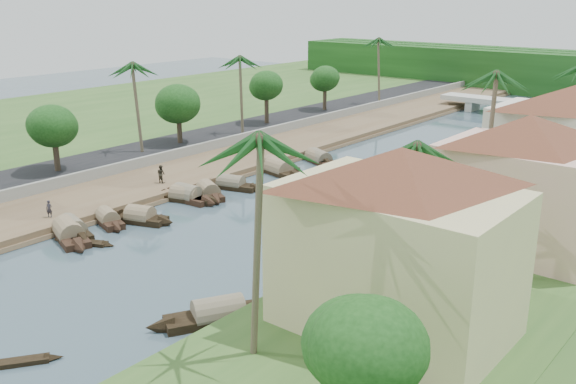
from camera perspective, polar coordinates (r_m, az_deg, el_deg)
The scene contains 41 objects.
ground at distance 49.63m, azimuth -8.93°, elevation -5.29°, with size 220.00×220.00×0.00m, color #3D515B.
left_bank at distance 73.61m, azimuth -5.78°, elevation 2.66°, with size 10.00×180.00×0.80m, color brown.
right_bank at distance 55.64m, azimuth 20.76°, elevation -3.06°, with size 16.00×180.00×1.20m, color #2F5321.
road at distance 79.62m, azimuth -10.14°, elevation 3.82°, with size 8.00×180.00×1.40m, color black.
retaining_wall at distance 76.33m, azimuth -8.04°, elevation 3.85°, with size 0.40×180.00×1.10m, color gray.
far_left_fill at distance 100.87m, azimuth -20.11°, elevation 5.84°, with size 45.00×220.00×1.35m, color #2F5321.
bridge at distance 109.23m, azimuth 20.47°, elevation 7.17°, with size 28.00×4.00×2.40m.
building_near at distance 34.55m, azimuth 9.64°, elevation -4.17°, with size 14.85×14.85×10.20m.
building_mid at distance 48.25m, azimuth 20.21°, elevation 0.88°, with size 14.11×14.11×9.70m.
building_far at distance 61.52m, azimuth 23.79°, elevation 4.10°, with size 15.59×15.59×10.20m.
sampan_2 at distance 54.50m, azimuth -18.91°, elevation -3.49°, with size 8.92×4.50×2.31m.
sampan_3 at distance 55.31m, azimuth -18.62°, elevation -3.16°, with size 7.82×3.49×2.09m.
sampan_4 at distance 56.85m, azimuth -15.74°, elevation -2.35°, with size 6.46×3.15×1.86m.
sampan_5 at distance 56.56m, azimuth -12.99°, elevation -2.22°, with size 6.75×3.74×2.12m.
sampan_6 at distance 61.64m, azimuth -8.95°, elevation -0.35°, with size 7.64×2.20×2.26m.
sampan_7 at distance 61.50m, azimuth -9.11°, elevation -0.41°, with size 7.98×3.87×2.11m.
sampan_8 at distance 62.46m, azimuth -7.11°, elevation -0.04°, with size 6.89×4.48×2.14m.
sampan_9 at distance 64.82m, azimuth -5.09°, elevation 0.67°, with size 7.84×3.59×1.99m.
sampan_10 at distance 71.65m, azimuth -1.05°, elevation 2.35°, with size 7.75×2.05×2.13m.
sampan_11 at distance 69.85m, azimuth -0.86°, elevation 1.97°, with size 8.46×3.41×2.36m.
sampan_12 at distance 74.60m, azimuth 2.81°, elevation 2.94°, with size 8.83×5.33×2.15m.
sampan_13 at distance 75.06m, azimuth 2.50°, elevation 3.03°, with size 7.30×4.12×2.02m.
sampan_14 at distance 39.41m, azimuth -6.20°, elevation -10.76°, with size 5.85×8.62×2.18m.
sampan_15 at distance 50.22m, azimuth 6.12°, elevation -4.39°, with size 2.21×7.29×1.96m.
sampan_16 at distance 62.36m, azimuth 14.32°, elevation -0.49°, with size 3.21×8.67×2.10m.
canoe_0 at distance 38.09m, azimuth -23.50°, elevation -13.84°, with size 3.74×4.90×0.72m.
canoe_1 at distance 53.03m, azimuth -17.71°, elevation -4.31°, with size 5.25×3.07×0.87m.
canoe_2 at distance 65.61m, azimuth -4.23°, elevation 0.61°, with size 6.22×1.27×0.90m.
palm_0 at distance 29.71m, azimuth -3.21°, elevation 4.39°, with size 3.20×3.20×12.90m.
palm_1 at distance 41.12m, azimuth 11.34°, elevation 3.85°, with size 3.20×3.20×10.10m.
palm_2 at distance 53.86m, azimuth 17.91°, elevation 9.66°, with size 3.20×3.20×13.15m.
palm_5 at distance 74.26m, azimuth -13.40°, elevation 10.78°, with size 3.20×3.20×11.43m.
palm_6 at distance 82.72m, azimuth -4.22°, elevation 11.66°, with size 3.20×3.20×11.21m.
palm_8 at distance 106.65m, azimuth 8.28°, elevation 13.15°, with size 3.20×3.20×11.89m.
tree_2 at distance 69.08m, azimuth -20.14°, elevation 5.45°, with size 4.92×4.92×6.64m.
tree_3 at distance 78.63m, azimuth -9.73°, elevation 7.67°, with size 5.36×5.36×6.94m.
tree_4 at distance 89.81m, azimuth -1.94°, elevation 9.37°, with size 4.55×4.55×7.08m.
tree_5 at distance 100.55m, azimuth 3.32°, elevation 9.97°, with size 4.36×4.36×6.59m.
tree_7 at distance 25.80m, azimuth 6.89°, elevation -13.54°, with size 4.66×4.66×6.50m.
person_near at distance 57.45m, azimuth -20.47°, elevation -1.41°, with size 0.53×0.35×1.46m, color #2A2831.
person_far at distance 64.87m, azimuth -11.22°, elevation 1.59°, with size 0.87×0.68×1.78m, color #2B281E.
Camera 1 is at (34.58, -30.19, 18.88)m, focal length 40.00 mm.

